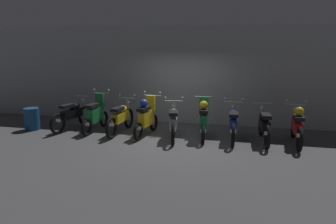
# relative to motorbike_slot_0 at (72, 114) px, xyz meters

# --- Properties ---
(ground_plane) EXTENTS (80.00, 80.00, 0.00)m
(ground_plane) POSITION_rel_motorbike_slot_0_xyz_m (3.42, -0.46, -0.49)
(ground_plane) COLOR #4C4C4F
(back_wall) EXTENTS (16.00, 0.30, 3.35)m
(back_wall) POSITION_rel_motorbike_slot_0_xyz_m (3.42, 1.74, 1.18)
(back_wall) COLOR #9EA0A3
(back_wall) RESTS_ON ground
(motorbike_slot_0) EXTENTS (0.61, 1.93, 1.03)m
(motorbike_slot_0) POSITION_rel_motorbike_slot_0_xyz_m (0.00, 0.00, 0.00)
(motorbike_slot_0) COLOR black
(motorbike_slot_0) RESTS_ON ground
(motorbike_slot_1) EXTENTS (0.59, 1.68, 1.29)m
(motorbike_slot_1) POSITION_rel_motorbike_slot_0_xyz_m (0.85, -0.04, 0.04)
(motorbike_slot_1) COLOR black
(motorbike_slot_1) RESTS_ON ground
(motorbike_slot_2) EXTENTS (0.59, 1.95, 1.15)m
(motorbike_slot_2) POSITION_rel_motorbike_slot_0_xyz_m (1.71, -0.09, 0.00)
(motorbike_slot_2) COLOR black
(motorbike_slot_2) RESTS_ON ground
(motorbike_slot_3) EXTENTS (0.59, 1.68, 1.29)m
(motorbike_slot_3) POSITION_rel_motorbike_slot_0_xyz_m (2.56, -0.17, 0.08)
(motorbike_slot_3) COLOR black
(motorbike_slot_3) RESTS_ON ground
(motorbike_slot_4) EXTENTS (0.62, 1.93, 1.15)m
(motorbike_slot_4) POSITION_rel_motorbike_slot_0_xyz_m (3.41, -0.26, 0.00)
(motorbike_slot_4) COLOR black
(motorbike_slot_4) RESTS_ON ground
(motorbike_slot_5) EXTENTS (0.56, 1.68, 1.18)m
(motorbike_slot_5) POSITION_rel_motorbike_slot_0_xyz_m (4.27, -0.07, 0.08)
(motorbike_slot_5) COLOR black
(motorbike_slot_5) RESTS_ON ground
(motorbike_slot_6) EXTENTS (0.59, 1.95, 1.15)m
(motorbike_slot_6) POSITION_rel_motorbike_slot_0_xyz_m (5.13, -0.07, 0.00)
(motorbike_slot_6) COLOR black
(motorbike_slot_6) RESTS_ON ground
(motorbike_slot_7) EXTENTS (0.56, 1.95, 1.03)m
(motorbike_slot_7) POSITION_rel_motorbike_slot_0_xyz_m (5.98, -0.07, 0.00)
(motorbike_slot_7) COLOR black
(motorbike_slot_7) RESTS_ON ground
(motorbike_slot_8) EXTENTS (0.59, 1.95, 1.15)m
(motorbike_slot_8) POSITION_rel_motorbike_slot_0_xyz_m (6.84, -0.11, 0.04)
(motorbike_slot_8) COLOR black
(motorbike_slot_8) RESTS_ON ground
(trash_bin) EXTENTS (0.47, 0.47, 0.71)m
(trash_bin) POSITION_rel_motorbike_slot_0_xyz_m (-1.25, -0.35, -0.14)
(trash_bin) COLOR navy
(trash_bin) RESTS_ON ground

